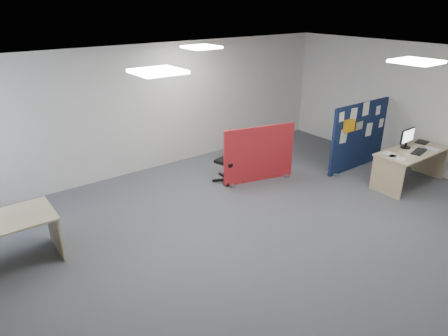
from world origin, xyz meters
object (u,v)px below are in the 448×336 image
main_desk (409,158)px  office_chair (231,154)px  navy_divider (359,136)px  red_divider (259,155)px  monitor_main (407,137)px

main_desk → office_chair: 3.60m
navy_divider → office_chair: bearing=156.3°
red_divider → office_chair: size_ratio=1.53×
red_divider → office_chair: red_divider is taller
navy_divider → monitor_main: navy_divider is taller
red_divider → office_chair: (-0.42, 0.38, -0.01)m
main_desk → office_chair: (-2.76, 2.31, 0.02)m
monitor_main → office_chair: 3.56m
red_divider → main_desk: bearing=-25.3°
navy_divider → red_divider: navy_divider is taller
office_chair → monitor_main: bearing=-52.3°
monitor_main → red_divider: 3.00m
monitor_main → office_chair: bearing=139.9°
main_desk → office_chair: office_chair is taller
navy_divider → office_chair: navy_divider is taller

